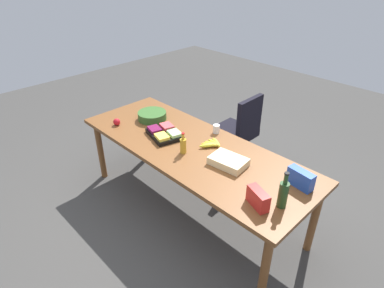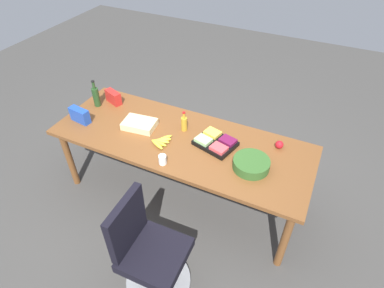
{
  "view_description": "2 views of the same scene",
  "coord_description": "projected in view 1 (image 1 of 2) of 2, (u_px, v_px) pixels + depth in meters",
  "views": [
    {
      "loc": [
        -1.93,
        1.89,
        2.43
      ],
      "look_at": [
        -0.06,
        0.06,
        0.86
      ],
      "focal_mm": 30.26,
      "sensor_mm": 36.0,
      "label": 1
    },
    {
      "loc": [
        1.12,
        -2.1,
        2.75
      ],
      "look_at": [
        0.14,
        -0.04,
        0.81
      ],
      "focal_mm": 29.88,
      "sensor_mm": 36.0,
      "label": 2
    }
  ],
  "objects": [
    {
      "name": "sheet_cake",
      "position": [
        228.0,
        161.0,
        2.87
      ],
      "size": [
        0.34,
        0.26,
        0.07
      ],
      "primitive_type": "cube",
      "rotation": [
        0.0,
        0.0,
        0.12
      ],
      "color": "beige",
      "rests_on": "conference_table"
    },
    {
      "name": "office_chair",
      "position": [
        236.0,
        138.0,
        4.11
      ],
      "size": [
        0.56,
        0.56,
        0.97
      ],
      "color": "gray",
      "rests_on": "ground"
    },
    {
      "name": "conference_table",
      "position": [
        192.0,
        152.0,
        3.2
      ],
      "size": [
        2.53,
        0.94,
        0.79
      ],
      "color": "brown",
      "rests_on": "ground"
    },
    {
      "name": "salad_bowl",
      "position": [
        152.0,
        116.0,
        3.64
      ],
      "size": [
        0.39,
        0.39,
        0.09
      ],
      "primitive_type": "cylinder",
      "rotation": [
        0.0,
        0.0,
        0.27
      ],
      "color": "#335E27",
      "rests_on": "conference_table"
    },
    {
      "name": "fruit_platter",
      "position": [
        165.0,
        133.0,
        3.32
      ],
      "size": [
        0.42,
        0.36,
        0.07
      ],
      "color": "black",
      "rests_on": "conference_table"
    },
    {
      "name": "apple_red",
      "position": [
        117.0,
        122.0,
        3.52
      ],
      "size": [
        0.08,
        0.08,
        0.08
      ],
      "primitive_type": "sphere",
      "rotation": [
        0.0,
        0.0,
        0.12
      ],
      "color": "red",
      "rests_on": "conference_table"
    },
    {
      "name": "dressing_bottle",
      "position": [
        183.0,
        145.0,
        3.02
      ],
      "size": [
        0.07,
        0.07,
        0.21
      ],
      "color": "gold",
      "rests_on": "conference_table"
    },
    {
      "name": "paper_cup",
      "position": [
        216.0,
        129.0,
        3.37
      ],
      "size": [
        0.08,
        0.08,
        0.09
      ],
      "primitive_type": "cylinder",
      "rotation": [
        0.0,
        0.0,
        -0.17
      ],
      "color": "white",
      "rests_on": "conference_table"
    },
    {
      "name": "chip_bag_red",
      "position": [
        258.0,
        198.0,
        2.39
      ],
      "size": [
        0.22,
        0.14,
        0.14
      ],
      "primitive_type": "cube",
      "rotation": [
        0.0,
        0.0,
        -0.35
      ],
      "color": "red",
      "rests_on": "conference_table"
    },
    {
      "name": "chip_bag_blue",
      "position": [
        300.0,
        179.0,
        2.59
      ],
      "size": [
        0.23,
        0.11,
        0.15
      ],
      "primitive_type": "cube",
      "rotation": [
        0.0,
        0.0,
        -0.13
      ],
      "color": "#214BB4",
      "rests_on": "conference_table"
    },
    {
      "name": "wine_bottle",
      "position": [
        283.0,
        194.0,
        2.36
      ],
      "size": [
        0.08,
        0.08,
        0.31
      ],
      "color": "#244620",
      "rests_on": "conference_table"
    },
    {
      "name": "ground_plane",
      "position": [
        192.0,
        207.0,
        3.57
      ],
      "size": [
        10.0,
        10.0,
        0.0
      ],
      "primitive_type": "plane",
      "color": "#43423F"
    },
    {
      "name": "banana_bunch",
      "position": [
        212.0,
        144.0,
        3.15
      ],
      "size": [
        0.18,
        0.24,
        0.04
      ],
      "color": "yellow",
      "rests_on": "conference_table"
    }
  ]
}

